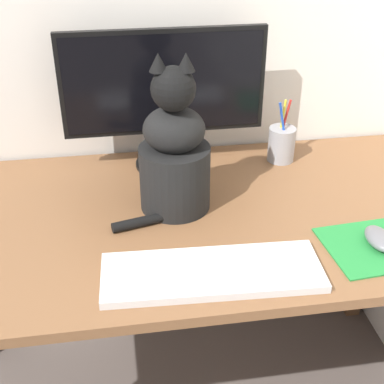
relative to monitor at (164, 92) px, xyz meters
The scene contains 7 objects.
desk 0.40m from the monitor, 84.21° to the right, with size 1.41×0.71×0.71m.
monitor is the anchor object (origin of this frame).
keyboard 0.54m from the monitor, 85.39° to the right, with size 0.46×0.18×0.02m.
mousepad_right 0.65m from the monitor, 47.72° to the right, with size 0.23×0.20×0.00m.
computer_mouse_right 0.65m from the monitor, 46.76° to the right, with size 0.06×0.10×0.03m.
cat 0.23m from the monitor, 90.34° to the right, with size 0.26×0.20×0.39m.
pen_cup 0.37m from the monitor, ahead, with size 0.08×0.08×0.18m.
Camera 1 is at (-0.16, -1.08, 1.43)m, focal length 50.00 mm.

